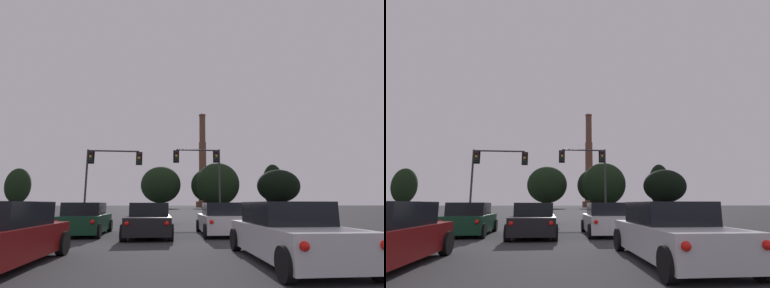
% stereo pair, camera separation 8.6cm
% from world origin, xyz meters
% --- Properties ---
extents(hatchback_right_lane_second, '(2.01, 4.15, 1.44)m').
position_xyz_m(hatchback_right_lane_second, '(3.05, 13.62, 0.66)').
color(hatchback_right_lane_second, silver).
rests_on(hatchback_right_lane_second, ground_plane).
extents(sedan_center_lane_second, '(2.00, 4.71, 1.43)m').
position_xyz_m(sedan_center_lane_second, '(-0.16, 13.52, 0.67)').
color(sedan_center_lane_second, black).
rests_on(sedan_center_lane_second, ground_plane).
extents(sedan_center_lane_front, '(2.02, 4.72, 1.43)m').
position_xyz_m(sedan_center_lane_front, '(-0.11, 21.66, 0.67)').
color(sedan_center_lane_front, '#232328').
rests_on(sedan_center_lane_front, ground_plane).
extents(sedan_right_lane_third, '(2.02, 4.72, 1.43)m').
position_xyz_m(sedan_right_lane_third, '(3.44, 7.16, 0.67)').
color(sedan_right_lane_third, silver).
rests_on(sedan_right_lane_third, ground_plane).
extents(hatchback_left_lane_second, '(1.97, 4.13, 1.44)m').
position_xyz_m(hatchback_left_lane_second, '(-3.05, 14.19, 0.66)').
color(hatchback_left_lane_second, '#0F3823').
rests_on(hatchback_left_lane_second, ground_plane).
extents(traffic_light_overhead_right, '(4.72, 0.50, 6.68)m').
position_xyz_m(traffic_light_overhead_right, '(4.55, 28.57, 5.07)').
color(traffic_light_overhead_right, '#2D2D30').
rests_on(traffic_light_overhead_right, ground_plane).
extents(traffic_light_overhead_left, '(5.16, 0.50, 6.32)m').
position_xyz_m(traffic_light_overhead_left, '(-4.82, 27.84, 4.82)').
color(traffic_light_overhead_left, '#2D2D30').
rests_on(traffic_light_overhead_left, ground_plane).
extents(smokestack, '(5.95, 5.95, 41.29)m').
position_xyz_m(smokestack, '(18.51, 129.37, 16.24)').
color(smokestack, '#523427').
rests_on(smokestack, ground_plane).
extents(treeline_left_mid, '(13.96, 12.57, 14.45)m').
position_xyz_m(treeline_left_mid, '(18.50, 95.03, 7.66)').
color(treeline_left_mid, black).
rests_on(treeline_left_mid, ground_plane).
extents(treeline_far_right, '(9.42, 8.48, 12.55)m').
position_xyz_m(treeline_far_right, '(15.00, 98.37, 7.46)').
color(treeline_far_right, black).
rests_on(treeline_far_right, ground_plane).
extents(treeline_right_mid, '(7.22, 6.49, 14.42)m').
position_xyz_m(treeline_right_mid, '(37.42, 96.20, 7.44)').
color(treeline_right_mid, black).
rests_on(treeline_right_mid, ground_plane).
extents(treeline_far_left, '(7.50, 6.75, 12.36)m').
position_xyz_m(treeline_far_left, '(-43.66, 98.15, 6.91)').
color(treeline_far_left, black).
rests_on(treeline_far_left, ground_plane).
extents(treeline_center_right, '(13.10, 11.79, 11.90)m').
position_xyz_m(treeline_center_right, '(36.46, 89.50, 6.85)').
color(treeline_center_right, black).
rests_on(treeline_center_right, ground_plane).
extents(treeline_center_left, '(12.98, 11.68, 13.51)m').
position_xyz_m(treeline_center_left, '(0.37, 98.83, 7.58)').
color(treeline_center_left, black).
rests_on(treeline_center_left, ground_plane).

